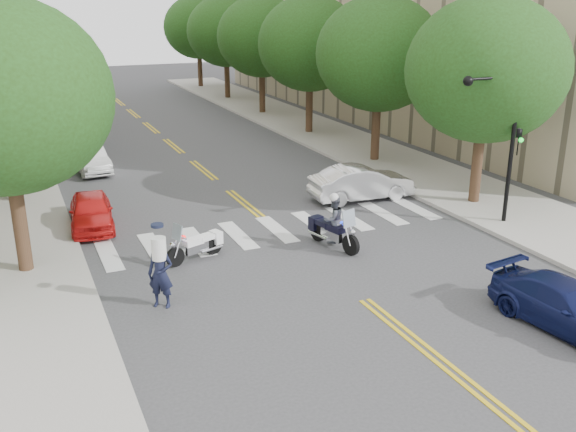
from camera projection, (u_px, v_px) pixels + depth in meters
ground at (364, 300)px, 18.48m from camera, size 140.00×140.00×0.00m
sidewalk_right at (319, 132)px, 41.12m from camera, size 5.00×60.00×0.15m
tree_l_0 at (2, 97)px, 18.49m from camera, size 6.40×6.40×8.45m
tree_r_0 at (486, 70)px, 25.24m from camera, size 6.40×6.40×8.45m
tree_r_1 at (379, 54)px, 32.16m from camera, size 6.40×6.40×8.45m
tree_r_2 at (310, 44)px, 39.08m from camera, size 6.40×6.40×8.45m
tree_r_3 at (261, 37)px, 45.99m from camera, size 6.40×6.40×8.45m
tree_r_4 at (226, 31)px, 52.91m from camera, size 6.40×6.40×8.45m
tree_r_5 at (198, 27)px, 59.83m from camera, size 6.40×6.40×8.45m
traffic_signal_pole at (504, 130)px, 23.26m from camera, size 2.82×0.42×6.00m
motorcycle_police at (332, 223)px, 22.16m from camera, size 0.96×2.39×1.97m
motorcycle_parked at (199, 245)px, 21.28m from camera, size 2.11×1.03×1.41m
officer_standing at (161, 274)px, 17.82m from camera, size 0.87×0.80×1.99m
convertible at (362, 183)px, 27.43m from camera, size 4.58×1.84×1.48m
sedan_blue at (567, 306)px, 16.75m from camera, size 2.36×4.55×1.26m
parked_car_a at (91, 211)px, 24.07m from camera, size 1.92×3.98×1.31m
parked_car_b at (90, 159)px, 31.84m from camera, size 1.68×4.02×1.29m
parked_car_c at (80, 143)px, 35.51m from camera, size 2.34×4.43×1.19m
parked_car_d at (64, 123)px, 40.79m from camera, size 2.15×4.81×1.37m
parked_car_e at (47, 119)px, 41.89m from camera, size 1.73×4.04×1.36m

